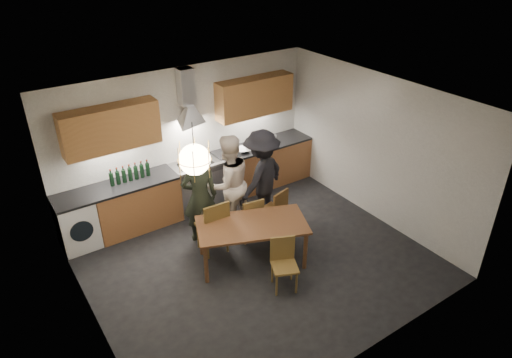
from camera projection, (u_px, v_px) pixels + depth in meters
ground at (256, 259)px, 7.28m from camera, size 5.00×5.00×0.00m
room_shell at (256, 164)px, 6.45m from camera, size 5.02×4.52×2.61m
counter_run at (198, 185)px, 8.48m from camera, size 5.00×0.62×0.90m
range_stove at (197, 185)px, 8.47m from camera, size 0.90×0.60×0.92m
wall_fixtures at (189, 111)px, 7.87m from camera, size 4.30×0.54×1.10m
pendant_lamp at (195, 160)px, 5.70m from camera, size 0.43×0.43×0.70m
dining_table at (252, 228)px, 6.95m from camera, size 1.85×1.39×0.70m
chair_back_left at (214, 224)px, 7.17m from camera, size 0.45×0.45×0.96m
chair_back_mid at (251, 217)px, 7.51m from camera, size 0.42×0.42×0.81m
chair_back_right at (276, 208)px, 7.73m from camera, size 0.46×0.46×0.83m
chair_front at (284, 260)px, 6.56m from camera, size 0.47×0.47×0.80m
person_left at (200, 197)px, 7.40m from camera, size 0.68×0.56×1.62m
person_mid at (228, 184)px, 7.66m from camera, size 0.86×0.68×1.74m
person_right at (262, 177)px, 7.89m from camera, size 1.27×0.99×1.72m
mixing_bowl at (243, 150)px, 8.66m from camera, size 0.35×0.35×0.07m
stock_pot at (271, 140)px, 8.98m from camera, size 0.30×0.30×0.16m
wine_bottles at (130, 173)px, 7.63m from camera, size 0.70×0.07×0.30m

